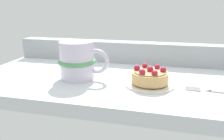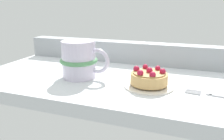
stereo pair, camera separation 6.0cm
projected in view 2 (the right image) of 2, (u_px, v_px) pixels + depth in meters
The scene contains 5 objects.
ground_plane at pixel (132, 84), 63.59cm from camera, with size 89.90×40.14×3.37cm, color silver.
window_rail_back at pixel (146, 53), 77.70cm from camera, with size 88.10×5.53×7.21cm, color #9EA3A8.
dessert_plate at pixel (149, 85), 56.91cm from camera, with size 12.47×12.47×0.84cm.
raspberry_tart at pixel (149, 77), 56.32cm from camera, with size 9.20×9.20×4.20cm.
coffee_mug at pixel (80, 60), 62.80cm from camera, with size 14.34×10.52×10.34cm.
Camera 2 is at (14.86, -58.23, 20.24)cm, focal length 36.35 mm.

